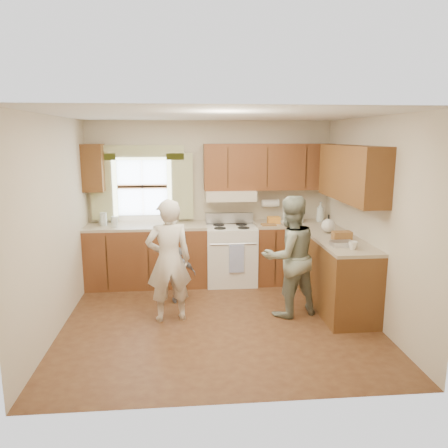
{
  "coord_description": "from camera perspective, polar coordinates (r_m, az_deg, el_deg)",
  "views": [
    {
      "loc": [
        -0.4,
        -5.1,
        2.26
      ],
      "look_at": [
        0.1,
        0.4,
        1.15
      ],
      "focal_mm": 35.0,
      "sensor_mm": 36.0,
      "label": 1
    }
  ],
  "objects": [
    {
      "name": "stove",
      "position": [
        6.82,
        0.9,
        -3.9
      ],
      "size": [
        0.76,
        0.67,
        1.07
      ],
      "color": "silver",
      "rests_on": "ground"
    },
    {
      "name": "kitchen_fixtures",
      "position": [
        6.42,
        4.04,
        -1.46
      ],
      "size": [
        3.8,
        2.25,
        2.15
      ],
      "color": "#44210E",
      "rests_on": "ground"
    },
    {
      "name": "child",
      "position": [
        6.07,
        -5.89,
        -6.63
      ],
      "size": [
        0.48,
        0.26,
        0.78
      ],
      "primitive_type": "imported",
      "rotation": [
        0.0,
        0.0,
        3.29
      ],
      "color": "gray",
      "rests_on": "ground"
    },
    {
      "name": "woman_left",
      "position": [
        5.41,
        -7.23,
        -4.77
      ],
      "size": [
        0.62,
        0.46,
        1.53
      ],
      "primitive_type": "imported",
      "rotation": [
        0.0,
        0.0,
        3.32
      ],
      "color": "beige",
      "rests_on": "ground"
    },
    {
      "name": "woman_right",
      "position": [
        5.59,
        8.54,
        -4.21
      ],
      "size": [
        0.9,
        0.79,
        1.55
      ],
      "primitive_type": "imported",
      "rotation": [
        0.0,
        0.0,
        3.46
      ],
      "color": "#233827",
      "rests_on": "ground"
    },
    {
      "name": "room",
      "position": [
        5.22,
        -0.7,
        0.19
      ],
      "size": [
        3.8,
        3.8,
        3.8
      ],
      "color": "#482616",
      "rests_on": "ground"
    }
  ]
}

